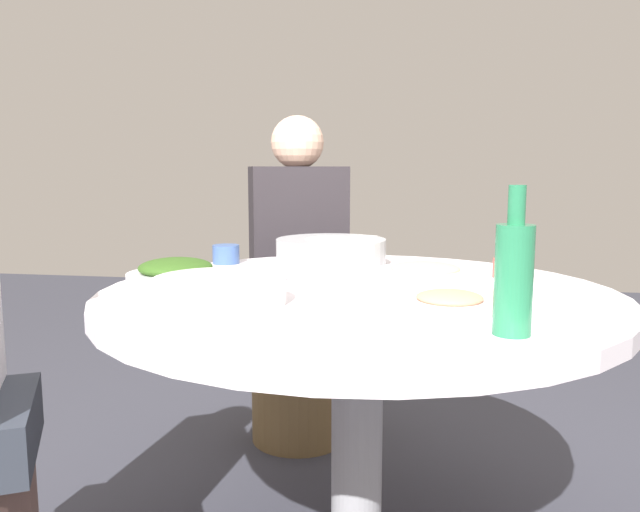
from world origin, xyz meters
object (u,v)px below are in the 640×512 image
object	(u,v)px
green_bottle	(514,275)
stool_for_diner_right	(299,381)
tea_cup_near	(506,268)
diner_right	(298,239)
rice_bowl	(331,252)
round_dining_table	(358,334)
dish_shrimp	(450,302)
dish_greens	(176,271)
tea_cup_far	(226,254)
dish_noodles	(425,272)
soup_bowl	(219,291)

from	to	relation	value
green_bottle	stool_for_diner_right	world-z (taller)	green_bottle
tea_cup_near	diner_right	bearing A→B (deg)	-40.24
rice_bowl	round_dining_table	bearing A→B (deg)	108.36
dish_shrimp	dish_greens	xyz separation A→B (m)	(0.67, -0.21, 0.01)
tea_cup_near	stool_for_diner_right	bearing A→B (deg)	-40.24
round_dining_table	dish_shrimp	bearing A→B (deg)	140.39
round_dining_table	rice_bowl	world-z (taller)	rice_bowl
green_bottle	stool_for_diner_right	distance (m)	1.43
tea_cup_near	tea_cup_far	world-z (taller)	tea_cup_far
round_dining_table	dish_shrimp	size ratio (longest dim) A/B	6.00
dish_noodles	stool_for_diner_right	bearing A→B (deg)	-53.31
green_bottle	tea_cup_far	xyz separation A→B (m)	(0.73, -0.69, -0.07)
tea_cup_far	stool_for_diner_right	distance (m)	0.71
tea_cup_far	green_bottle	bearing A→B (deg)	136.52
soup_bowl	green_bottle	size ratio (longest dim) A/B	1.09
round_dining_table	stool_for_diner_right	world-z (taller)	round_dining_table
round_dining_table	tea_cup_far	xyz separation A→B (m)	(0.43, -0.34, 0.13)
tea_cup_far	diner_right	size ratio (longest dim) A/B	0.10
dish_shrimp	tea_cup_far	world-z (taller)	tea_cup_far
stool_for_diner_right	dish_shrimp	bearing A→B (deg)	117.87
dish_shrimp	green_bottle	world-z (taller)	green_bottle
dish_greens	diner_right	distance (m)	0.77
tea_cup_near	tea_cup_far	xyz separation A→B (m)	(0.79, -0.12, 0.00)
dish_greens	tea_cup_near	distance (m)	0.85
rice_bowl	dish_greens	bearing A→B (deg)	41.27
dish_shrimp	diner_right	size ratio (longest dim) A/B	0.26
dish_noodles	green_bottle	xyz separation A→B (m)	(-0.15, 0.53, 0.08)
soup_bowl	stool_for_diner_right	distance (m)	1.13
tea_cup_far	tea_cup_near	bearing A→B (deg)	171.71
dish_shrimp	dish_greens	distance (m)	0.70
round_dining_table	diner_right	xyz separation A→B (m)	(0.30, -0.79, 0.13)
diner_right	round_dining_table	bearing A→B (deg)	111.03
soup_bowl	dish_greens	xyz separation A→B (m)	(0.20, -0.24, -0.00)
dish_greens	tea_cup_far	bearing A→B (deg)	-96.54
dish_greens	diner_right	size ratio (longest dim) A/B	0.32
rice_bowl	dish_shrimp	world-z (taller)	rice_bowl
tea_cup_far	soup_bowl	bearing A→B (deg)	106.60
green_bottle	rice_bowl	bearing A→B (deg)	-59.32
dish_greens	green_bottle	xyz separation A→B (m)	(-0.77, 0.39, 0.08)
green_bottle	dish_noodles	bearing A→B (deg)	-74.57
dish_shrimp	tea_cup_near	xyz separation A→B (m)	(-0.16, -0.40, 0.01)
round_dining_table	soup_bowl	bearing A→B (deg)	36.44
rice_bowl	tea_cup_near	bearing A→B (deg)	165.60
stool_for_diner_right	round_dining_table	bearing A→B (deg)	111.03
green_bottle	diner_right	bearing A→B (deg)	-62.13
round_dining_table	diner_right	size ratio (longest dim) A/B	1.58
dish_shrimp	stool_for_diner_right	xyz separation A→B (m)	(0.51, -0.96, -0.53)
round_dining_table	rice_bowl	xyz separation A→B (m)	(0.12, -0.35, 0.15)
dish_shrimp	dish_greens	size ratio (longest dim) A/B	0.82
rice_bowl	green_bottle	bearing A→B (deg)	120.68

